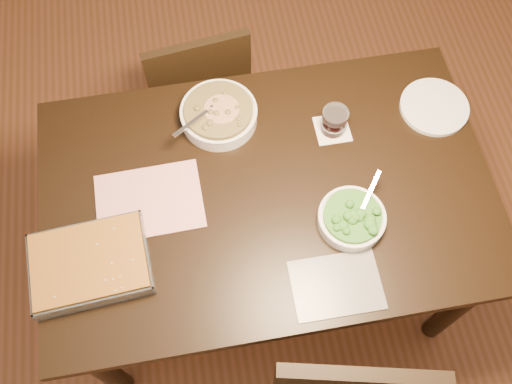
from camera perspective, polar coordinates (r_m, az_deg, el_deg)
The scene contains 11 objects.
ground at distance 2.45m, azimuth 0.83°, elevation -7.65°, with size 4.00×4.00×0.00m, color #4C2A15.
table at distance 1.84m, azimuth 1.09°, elevation -1.11°, with size 1.40×0.90×0.75m.
magazine_a at distance 1.77m, azimuth -10.62°, elevation -0.91°, with size 0.32×0.24×0.01m, color #C43844.
magazine_b at distance 1.66m, azimuth 8.04°, elevation -9.19°, with size 0.25×0.18×0.00m, color #222329.
coaster at distance 1.88m, azimuth 7.64°, elevation 6.25°, with size 0.11×0.11×0.00m, color white.
stew_bowl at distance 1.86m, azimuth -3.74°, elevation 7.81°, with size 0.25×0.25×0.09m.
broccoli_bowl at distance 1.71m, azimuth 9.54°, elevation -2.59°, with size 0.20×0.21×0.08m.
baking_dish at distance 1.70m, azimuth -16.25°, elevation -6.90°, with size 0.35×0.27×0.06m.
wine_tumbler at distance 1.84m, azimuth 7.83°, elevation 7.09°, with size 0.08×0.08×0.09m.
dinner_plate at distance 2.00m, azimuth 17.40°, elevation 8.12°, with size 0.23×0.23×0.02m, color silver.
chair_far at distance 2.35m, azimuth -5.85°, elevation 10.51°, with size 0.43×0.43×0.82m.
Camera 1 is at (-0.17, -0.77, 2.32)m, focal length 40.00 mm.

